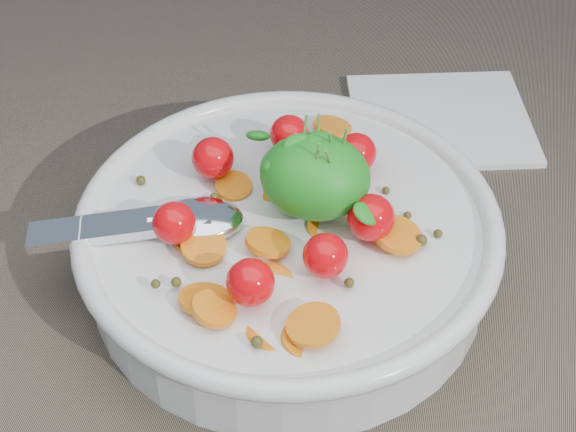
# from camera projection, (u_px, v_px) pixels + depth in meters

# --- Properties ---
(ground) EXTENTS (6.00, 6.00, 0.00)m
(ground) POSITION_uv_depth(u_px,v_px,m) (299.00, 279.00, 0.62)
(ground) COLOR #726351
(ground) RESTS_ON ground
(bowl) EXTENTS (0.31, 0.29, 0.12)m
(bowl) POSITION_uv_depth(u_px,v_px,m) (288.00, 241.00, 0.60)
(bowl) COLOR white
(bowl) RESTS_ON ground
(napkin) EXTENTS (0.18, 0.16, 0.01)m
(napkin) POSITION_uv_depth(u_px,v_px,m) (441.00, 119.00, 0.75)
(napkin) COLOR white
(napkin) RESTS_ON ground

